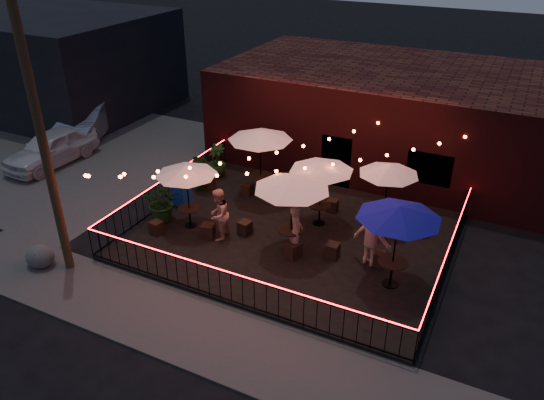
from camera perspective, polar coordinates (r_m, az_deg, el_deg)
The scene contains 39 objects.
ground at distance 16.37m, azimuth -0.77°, elevation -7.44°, with size 110.00×110.00×0.00m, color black.
patio at distance 17.82m, azimuth 2.17°, elevation -3.86°, with size 10.00×8.00×0.15m, color black.
sidewalk at distance 14.19m, azimuth -6.96°, elevation -14.21°, with size 18.00×2.50×0.05m, color #464441.
parking_lot at distance 25.85m, azimuth -20.87°, elevation 4.75°, with size 11.00×12.00×0.02m, color #464441.
brick_building at distance 23.61m, azimuth 12.71°, elevation 8.98°, with size 14.00×8.00×4.00m.
background_building at distance 32.60m, azimuth -22.89°, elevation 13.73°, with size 12.00×9.00×5.00m, color black.
utility_pole at distance 15.74m, azimuth -23.34°, elevation 5.23°, with size 0.26×0.26×8.00m, color #372B16.
fence_front at distance 14.58m, azimuth -4.43°, elevation -9.43°, with size 10.00×0.04×1.04m.
fence_left at distance 19.82m, azimuth -11.07°, elevation 1.09°, with size 0.04×8.00×1.04m.
fence_right at distance 16.45m, azimuth 18.34°, elevation -6.09°, with size 0.04×8.00×1.04m.
festoon_lights at distance 16.80m, azimuth -1.25°, elevation 3.53°, with size 10.02×8.72×1.32m.
cafe_table_0 at distance 17.47m, azimuth -9.24°, elevation 3.09°, with size 2.31×2.31×2.27m.
cafe_table_1 at distance 19.24m, azimuth -1.28°, elevation 6.94°, with size 3.06×3.06×2.62m.
cafe_table_2 at distance 15.76m, azimuth 2.17°, elevation 1.69°, with size 2.40×2.40×2.58m.
cafe_table_3 at distance 17.42m, azimuth 5.36°, elevation 3.59°, with size 2.54×2.54×2.36m.
cafe_table_4 at distance 14.61m, azimuth 13.52°, elevation -1.40°, with size 2.96×2.96×2.59m.
cafe_table_5 at distance 17.80m, azimuth 12.46°, elevation 3.11°, with size 2.15×2.15×2.22m.
bistro_chair_0 at distance 18.12m, azimuth -12.30°, elevation -2.89°, with size 0.37×0.37×0.44m, color black.
bistro_chair_1 at distance 17.59m, azimuth -6.90°, elevation -3.32°, with size 0.41×0.41×0.48m, color black.
bistro_chair_2 at distance 20.64m, azimuth -6.83°, elevation 1.75°, with size 0.41×0.41×0.49m, color black.
bistro_chair_3 at distance 20.14m, azimuth -2.68°, elevation 1.15°, with size 0.37×0.37×0.44m, color black.
bistro_chair_4 at distance 17.69m, azimuth -2.93°, elevation -2.99°, with size 0.39×0.39×0.46m, color black.
bistro_chair_5 at distance 16.54m, azimuth 2.31°, elevation -5.38°, with size 0.42×0.42×0.49m, color black.
bistro_chair_6 at distance 19.55m, azimuth 4.64°, elevation 0.19°, with size 0.37×0.37×0.43m, color black.
bistro_chair_7 at distance 19.14m, azimuth 6.51°, elevation -0.57°, with size 0.37×0.37×0.44m, color black.
bistro_chair_8 at distance 16.63m, azimuth 6.51°, elevation -5.40°, with size 0.40×0.40×0.47m, color black.
bistro_chair_9 at distance 16.52m, azimuth 11.32°, elevation -6.14°, with size 0.37×0.37×0.44m, color black.
bistro_chair_10 at distance 18.70m, azimuth 11.86°, elevation -1.66°, with size 0.43×0.43×0.51m, color black.
bistro_chair_11 at distance 18.31m, azimuth 15.83°, elevation -2.95°, with size 0.40×0.40×0.47m, color black.
patron_a at distance 16.36m, azimuth 2.61°, elevation -3.34°, with size 0.61×0.40×1.67m, color #CFAC8A.
patron_b at distance 17.17m, azimuth -5.77°, elevation -1.58°, with size 0.87×0.68×1.78m, color tan.
patron_c at distance 16.11m, azimuth 10.75°, elevation -3.79°, with size 1.27×0.73×1.97m, color tan.
potted_shrub_a at distance 18.58m, azimuth -11.69°, elevation -0.22°, with size 1.29×1.11×1.43m, color #1C3811.
potted_shrub_b at distance 20.40m, azimuth -7.50°, elevation 3.02°, with size 0.85×0.68×1.54m, color #1A3912.
potted_shrub_c at distance 21.51m, azimuth -6.00°, elevation 4.24°, with size 0.76×0.76×1.36m, color #10380F.
cooler at distance 19.56m, azimuth -9.71°, elevation 0.67°, with size 0.76×0.60×0.91m.
boulder at distance 17.77m, azimuth -23.68°, elevation -5.59°, with size 0.91×0.77×0.71m, color #40403C.
car_white at distance 24.73m, azimuth -22.66°, elevation 5.18°, with size 1.73×4.29×1.46m, color silver.
car_silver at distance 27.40m, azimuth -19.19°, elevation 8.22°, with size 1.78×5.10×1.68m, color #A4A6AD.
Camera 1 is at (6.11, -11.77, 9.59)m, focal length 35.00 mm.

